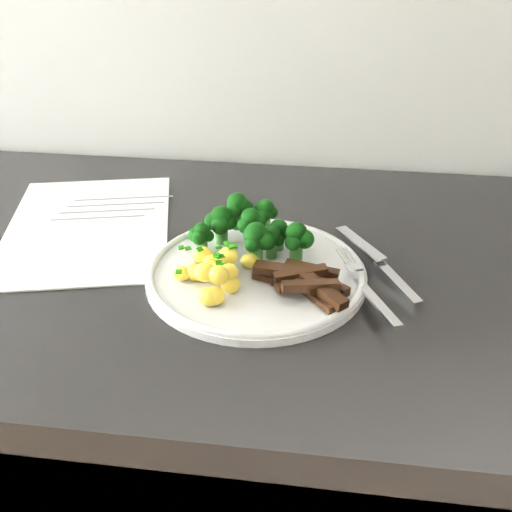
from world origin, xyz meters
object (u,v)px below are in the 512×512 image
at_px(broccoli, 252,227).
at_px(knife, 386,271).
at_px(fork, 368,289).
at_px(recipe_paper, 88,226).
at_px(potatoes, 216,272).
at_px(counter, 243,499).
at_px(plate, 256,273).
at_px(beef_strips, 303,281).

xyz_separation_m(broccoli, knife, (0.16, -0.03, -0.03)).
bearing_deg(fork, recipe_paper, 160.93).
bearing_deg(potatoes, counter, 77.53).
bearing_deg(potatoes, knife, 15.00).
bearing_deg(counter, knife, -4.99).
relative_size(recipe_paper, broccoli, 2.25).
bearing_deg(broccoli, plate, -77.58).
height_order(potatoes, fork, potatoes).
bearing_deg(beef_strips, recipe_paper, 157.21).
bearing_deg(counter, potatoes, -102.47).
bearing_deg(beef_strips, broccoli, 130.04).
height_order(counter, knife, knife).
height_order(recipe_paper, knife, knife).
bearing_deg(counter, fork, -24.51).
relative_size(plate, knife, 1.59).
height_order(plate, potatoes, potatoes).
xyz_separation_m(potatoes, knife, (0.19, 0.05, -0.01)).
xyz_separation_m(recipe_paper, potatoes, (0.20, -0.12, 0.02)).
bearing_deg(counter, recipe_paper, 165.06).
distance_m(potatoes, knife, 0.20).
relative_size(plate, potatoes, 2.51).
bearing_deg(knife, potatoes, -165.00).
bearing_deg(recipe_paper, beef_strips, -22.79).
relative_size(beef_strips, knife, 0.69).
bearing_deg(potatoes, beef_strips, -0.44).
distance_m(recipe_paper, beef_strips, 0.33).
xyz_separation_m(counter, fork, (0.15, -0.07, 0.47)).
distance_m(recipe_paper, fork, 0.39).
bearing_deg(counter, broccoli, 38.12).
xyz_separation_m(counter, broccoli, (0.02, 0.01, 0.49)).
bearing_deg(knife, broccoli, 170.29).
distance_m(recipe_paper, broccoli, 0.24).
height_order(beef_strips, knife, beef_strips).
relative_size(potatoes, fork, 0.67).
bearing_deg(broccoli, counter, -141.88).
xyz_separation_m(broccoli, potatoes, (-0.03, -0.08, -0.02)).
height_order(plate, knife, knife).
bearing_deg(fork, knife, 67.18).
distance_m(counter, beef_strips, 0.49).
bearing_deg(counter, plate, -54.68).
bearing_deg(recipe_paper, plate, -21.42).
relative_size(beef_strips, fork, 0.73).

